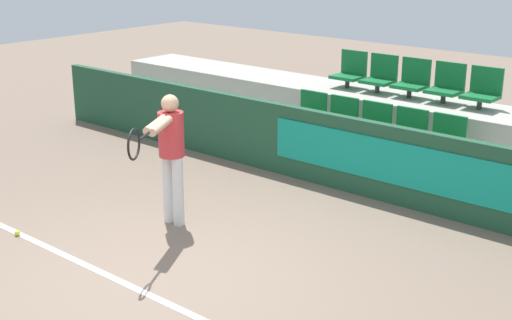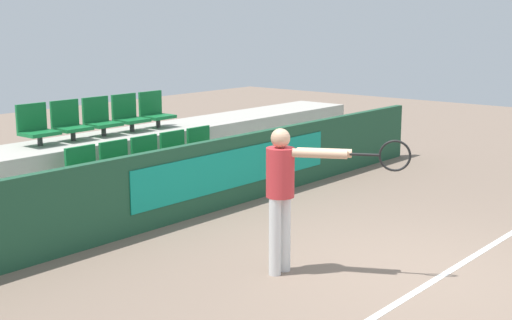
{
  "view_description": "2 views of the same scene",
  "coord_description": "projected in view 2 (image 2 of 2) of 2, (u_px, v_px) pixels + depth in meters",
  "views": [
    {
      "loc": [
        4.93,
        -4.24,
        3.3
      ],
      "look_at": [
        -0.26,
        1.88,
        0.71
      ],
      "focal_mm": 50.0,
      "sensor_mm": 36.0,
      "label": 1
    },
    {
      "loc": [
        -6.55,
        -3.33,
        2.66
      ],
      "look_at": [
        -0.32,
        1.87,
        1.04
      ],
      "focal_mm": 50.0,
      "sensor_mm": 36.0,
      "label": 2
    }
  ],
  "objects": [
    {
      "name": "stadium_chair_3",
      "position": [
        177.0,
        153.0,
        10.38
      ],
      "size": [
        0.46,
        0.39,
        0.57
      ],
      "color": "#333333",
      "rests_on": "bleacher_tier_front"
    },
    {
      "name": "stadium_chair_7",
      "position": [
        100.0,
        118.0,
        10.55
      ],
      "size": [
        0.46,
        0.39,
        0.57
      ],
      "color": "#333333",
      "rests_on": "bleacher_tier_middle"
    },
    {
      "name": "stadium_chair_8",
      "position": [
        128.0,
        115.0,
        10.96
      ],
      "size": [
        0.46,
        0.39,
        0.57
      ],
      "color": "#333333",
      "rests_on": "bleacher_tier_middle"
    },
    {
      "name": "stadium_chair_9",
      "position": [
        155.0,
        111.0,
        11.36
      ],
      "size": [
        0.46,
        0.39,
        0.57
      ],
      "color": "#333333",
      "rests_on": "bleacher_tier_middle"
    },
    {
      "name": "bleacher_tier_front",
      "position": [
        156.0,
        194.0,
        9.99
      ],
      "size": [
        11.18,
        1.06,
        0.47
      ],
      "color": "#ADA89E",
      "rests_on": "ground"
    },
    {
      "name": "court_baseline",
      "position": [
        435.0,
        280.0,
        7.36
      ],
      "size": [
        4.98,
        0.08,
        0.01
      ],
      "color": "white",
      "rests_on": "ground"
    },
    {
      "name": "ground_plane",
      "position": [
        411.0,
        274.0,
        7.54
      ],
      "size": [
        30.0,
        30.0,
        0.0
      ],
      "primitive_type": "plane",
      "color": "#7A6656"
    },
    {
      "name": "stadium_chair_0",
      "position": [
        86.0,
        171.0,
        9.15
      ],
      "size": [
        0.46,
        0.39,
        0.57
      ],
      "color": "#333333",
      "rests_on": "bleacher_tier_front"
    },
    {
      "name": "barrier_wall",
      "position": [
        188.0,
        182.0,
        9.57
      ],
      "size": [
        11.58,
        0.14,
        1.0
      ],
      "color": "#1E4C33",
      "rests_on": "ground"
    },
    {
      "name": "bleacher_tier_middle",
      "position": [
        107.0,
        168.0,
        10.61
      ],
      "size": [
        11.18,
        1.06,
        0.95
      ],
      "color": "#ADA89E",
      "rests_on": "ground"
    },
    {
      "name": "stadium_chair_6",
      "position": [
        69.0,
        122.0,
        10.14
      ],
      "size": [
        0.46,
        0.39,
        0.57
      ],
      "color": "#333333",
      "rests_on": "bleacher_tier_middle"
    },
    {
      "name": "stadium_chair_1",
      "position": [
        119.0,
        165.0,
        9.56
      ],
      "size": [
        0.46,
        0.39,
        0.57
      ],
      "color": "#333333",
      "rests_on": "bleacher_tier_front"
    },
    {
      "name": "tennis_player",
      "position": [
        287.0,
        186.0,
        7.39
      ],
      "size": [
        0.8,
        1.31,
        1.55
      ],
      "rotation": [
        0.0,
        0.0,
        0.5
      ],
      "color": "silver",
      "rests_on": "ground"
    },
    {
      "name": "stadium_chair_2",
      "position": [
        149.0,
        159.0,
        9.97
      ],
      "size": [
        0.46,
        0.39,
        0.57
      ],
      "color": "#333333",
      "rests_on": "bleacher_tier_front"
    },
    {
      "name": "stadium_chair_5",
      "position": [
        36.0,
        127.0,
        9.73
      ],
      "size": [
        0.46,
        0.39,
        0.57
      ],
      "color": "#333333",
      "rests_on": "bleacher_tier_middle"
    },
    {
      "name": "stadium_chair_4",
      "position": [
        203.0,
        148.0,
        10.79
      ],
      "size": [
        0.46,
        0.39,
        0.57
      ],
      "color": "#333333",
      "rests_on": "bleacher_tier_front"
    }
  ]
}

